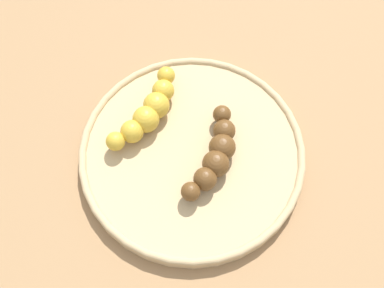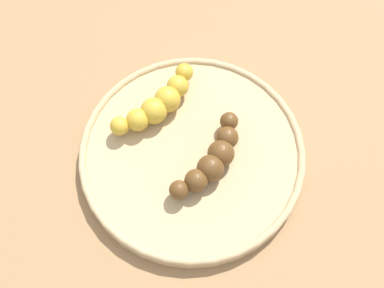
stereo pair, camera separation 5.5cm
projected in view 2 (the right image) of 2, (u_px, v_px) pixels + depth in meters
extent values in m
plane|color=#936D47|center=(192.00, 156.00, 0.59)|extent=(2.40, 2.40, 0.00)
cylinder|color=tan|center=(192.00, 154.00, 0.58)|extent=(0.29, 0.29, 0.02)
torus|color=tan|center=(192.00, 151.00, 0.57)|extent=(0.29, 0.29, 0.01)
sphere|color=#593819|center=(179.00, 190.00, 0.53)|extent=(0.02, 0.02, 0.02)
sphere|color=#593819|center=(196.00, 181.00, 0.53)|extent=(0.03, 0.03, 0.03)
sphere|color=#593819|center=(210.00, 168.00, 0.54)|extent=(0.03, 0.03, 0.03)
sphere|color=#593819|center=(221.00, 154.00, 0.55)|extent=(0.03, 0.03, 0.03)
sphere|color=#593819|center=(227.00, 138.00, 0.56)|extent=(0.03, 0.03, 0.03)
sphere|color=#593819|center=(229.00, 121.00, 0.57)|extent=(0.02, 0.02, 0.02)
sphere|color=gold|center=(120.00, 126.00, 0.56)|extent=(0.02, 0.02, 0.02)
sphere|color=gold|center=(138.00, 120.00, 0.57)|extent=(0.03, 0.03, 0.03)
sphere|color=gold|center=(154.00, 111.00, 0.57)|extent=(0.04, 0.04, 0.04)
sphere|color=gold|center=(167.00, 99.00, 0.58)|extent=(0.04, 0.04, 0.04)
sphere|color=gold|center=(178.00, 86.00, 0.59)|extent=(0.03, 0.03, 0.03)
sphere|color=gold|center=(184.00, 72.00, 0.60)|extent=(0.02, 0.02, 0.02)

